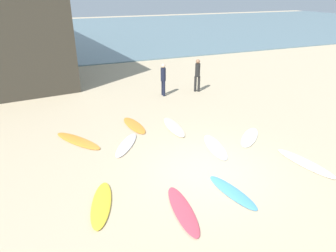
# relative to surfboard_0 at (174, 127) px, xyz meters

# --- Properties ---
(ground_plane) EXTENTS (120.00, 120.00, 0.00)m
(ground_plane) POSITION_rel_surfboard_0_xyz_m (-0.33, -3.45, -0.04)
(ground_plane) COLOR #C6B28E
(ocean_water) EXTENTS (120.00, 40.00, 0.08)m
(ocean_water) POSITION_rel_surfboard_0_xyz_m (-0.33, 32.97, -0.00)
(ocean_water) COLOR slate
(ocean_water) RESTS_ON ground_plane
(surfboard_0) EXTENTS (0.70, 2.15, 0.09)m
(surfboard_0) POSITION_rel_surfboard_0_xyz_m (0.00, 0.00, 0.00)
(surfboard_0) COLOR #F9E8C1
(surfboard_0) RESTS_ON ground_plane
(surfboard_1) EXTENTS (1.79, 2.34, 0.07)m
(surfboard_1) POSITION_rel_surfboard_0_xyz_m (-3.98, 0.23, -0.01)
(surfboard_1) COLOR orange
(surfboard_1) RESTS_ON ground_plane
(surfboard_2) EXTENTS (1.09, 2.11, 0.09)m
(surfboard_2) POSITION_rel_surfboard_0_xyz_m (-3.86, -3.94, -0.00)
(surfboard_2) COLOR yellow
(surfboard_2) RESTS_ON ground_plane
(surfboard_3) EXTENTS (1.50, 1.92, 0.08)m
(surfboard_3) POSITION_rel_surfboard_0_xyz_m (-2.31, -0.81, -0.00)
(surfboard_3) COLOR silver
(surfboard_3) RESTS_ON ground_plane
(surfboard_4) EXTENTS (0.93, 2.09, 0.06)m
(surfboard_4) POSITION_rel_surfboard_0_xyz_m (0.74, -2.21, -0.01)
(surfboard_4) COLOR white
(surfboard_4) RESTS_ON ground_plane
(surfboard_5) EXTENTS (0.72, 2.17, 0.07)m
(surfboard_5) POSITION_rel_surfboard_0_xyz_m (-1.88, -5.01, -0.01)
(surfboard_5) COLOR #D64355
(surfboard_5) RESTS_ON ground_plane
(surfboard_6) EXTENTS (0.80, 1.98, 0.07)m
(surfboard_6) POSITION_rel_surfboard_0_xyz_m (-0.21, -4.83, -0.01)
(surfboard_6) COLOR #4FA0D5
(surfboard_6) RESTS_ON ground_plane
(surfboard_7) EXTENTS (1.78, 1.71, 0.07)m
(surfboard_7) POSITION_rel_surfboard_0_xyz_m (2.43, -2.02, -0.01)
(surfboard_7) COLOR white
(surfboard_7) RESTS_ON ground_plane
(surfboard_8) EXTENTS (0.90, 2.31, 0.06)m
(surfboard_8) POSITION_rel_surfboard_0_xyz_m (3.00, -4.38, -0.01)
(surfboard_8) COLOR #EEE9CF
(surfboard_8) RESTS_ON ground_plane
(surfboard_9) EXTENTS (0.81, 2.01, 0.07)m
(surfboard_9) POSITION_rel_surfboard_0_xyz_m (-1.52, 0.82, -0.01)
(surfboard_9) COLOR orange
(surfboard_9) RESTS_ON ground_plane
(beachgoer_mid) EXTENTS (0.38, 0.38, 1.86)m
(beachgoer_mid) POSITION_rel_surfboard_0_xyz_m (3.22, 4.14, 1.01)
(beachgoer_mid) COLOR black
(beachgoer_mid) RESTS_ON ground_plane
(beachgoer_far) EXTENTS (0.28, 0.34, 1.78)m
(beachgoer_far) POSITION_rel_surfboard_0_xyz_m (1.15, 4.18, 0.95)
(beachgoer_far) COLOR #191E33
(beachgoer_far) RESTS_ON ground_plane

